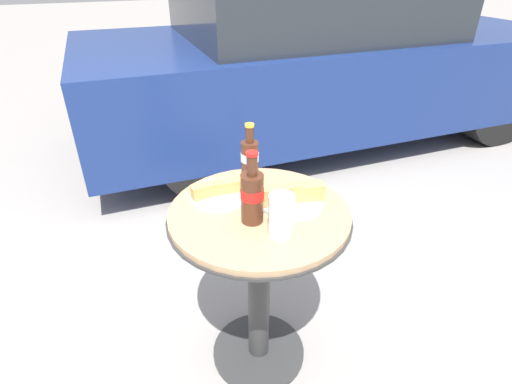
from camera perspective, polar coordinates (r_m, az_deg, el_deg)
ground_plane at (r=1.75m, az=0.36°, el=-21.89°), size 30.00×30.00×0.00m
bistro_table at (r=1.39m, az=0.43°, el=-9.50°), size 0.59×0.59×0.69m
cola_bottle_left at (r=1.17m, az=-0.56°, el=-0.44°), size 0.07×0.07×0.23m
cola_bottle_right at (r=1.40m, az=-0.89°, el=4.85°), size 0.06×0.06×0.21m
drinking_glass at (r=1.13m, az=3.60°, el=-3.60°), size 0.07×0.07×0.13m
lunch_plate_near at (r=1.33m, az=-5.16°, el=0.06°), size 0.21×0.21×0.06m
lunch_plate_far at (r=1.29m, az=5.18°, el=-0.82°), size 0.22×0.21×0.07m
parked_car at (r=3.54m, az=9.51°, el=18.16°), size 3.97×1.67×1.34m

